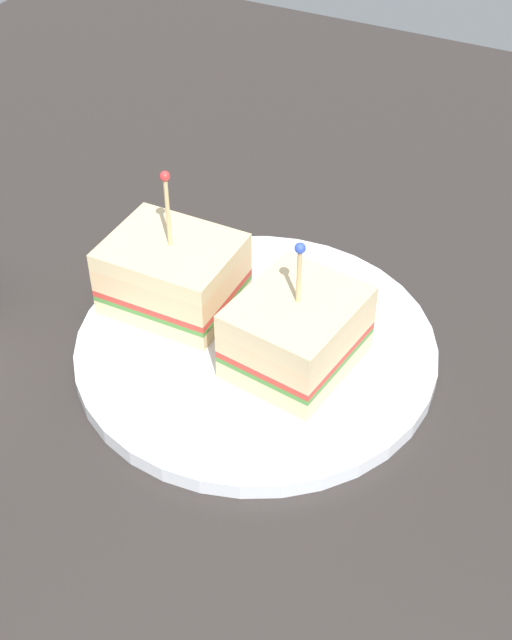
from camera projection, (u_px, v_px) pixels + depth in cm
name	position (u px, v px, depth cm)	size (l,w,h in cm)	color
ground_plane	(256.00, 364.00, 61.37)	(115.41, 115.41, 2.00)	#2D2826
plate	(256.00, 348.00, 60.32)	(25.08, 25.08, 1.18)	white
sandwich_half_front	(297.00, 332.00, 56.64)	(9.29, 8.17, 9.88)	beige
sandwich_half_back	(173.00, 274.00, 61.37)	(7.31, 8.95, 11.07)	beige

